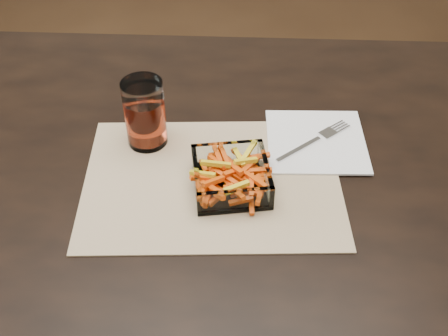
# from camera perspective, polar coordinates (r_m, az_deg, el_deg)

# --- Properties ---
(dining_table) EXTENTS (1.60, 0.90, 0.75)m
(dining_table) POSITION_cam_1_polar(r_m,az_deg,el_deg) (1.09, 0.11, -2.80)
(dining_table) COLOR black
(dining_table) RESTS_ON ground
(placemat) EXTENTS (0.47, 0.36, 0.00)m
(placemat) POSITION_cam_1_polar(r_m,az_deg,el_deg) (0.99, -1.22, -1.29)
(placemat) COLOR tan
(placemat) RESTS_ON dining_table
(glass_bowl) EXTENTS (0.15, 0.15, 0.05)m
(glass_bowl) POSITION_cam_1_polar(r_m,az_deg,el_deg) (0.96, 0.73, -1.04)
(glass_bowl) COLOR white
(glass_bowl) RESTS_ON placemat
(tumbler) EXTENTS (0.07, 0.07, 0.13)m
(tumbler) POSITION_cam_1_polar(r_m,az_deg,el_deg) (1.04, -8.03, 5.33)
(tumbler) COLOR white
(tumbler) RESTS_ON placemat
(napkin) EXTENTS (0.19, 0.19, 0.00)m
(napkin) POSITION_cam_1_polar(r_m,az_deg,el_deg) (1.08, 9.35, 2.72)
(napkin) COLOR white
(napkin) RESTS_ON placemat
(fork) EXTENTS (0.15, 0.13, 0.00)m
(fork) POSITION_cam_1_polar(r_m,az_deg,el_deg) (1.08, 9.27, 2.82)
(fork) COLOR silver
(fork) RESTS_ON napkin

